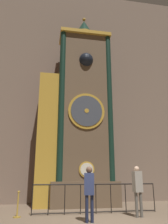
% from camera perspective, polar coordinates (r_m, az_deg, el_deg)
% --- Properties ---
extents(cathedral_back_wall, '(24.00, 0.32, 14.02)m').
position_cam_1_polar(cathedral_back_wall, '(14.07, -1.46, 7.02)').
color(cathedral_back_wall, '#7A6656').
rests_on(cathedral_back_wall, ground_plane).
extents(clock_tower, '(4.17, 1.83, 10.95)m').
position_cam_1_polar(clock_tower, '(11.92, -1.50, -0.73)').
color(clock_tower, brown).
rests_on(clock_tower, ground_plane).
extents(railing_fence, '(5.16, 0.05, 1.15)m').
position_cam_1_polar(railing_fence, '(9.63, 3.12, -21.25)').
color(railing_fence, black).
rests_on(railing_fence, ground_plane).
extents(visitor_near, '(0.38, 0.29, 1.80)m').
position_cam_1_polar(visitor_near, '(7.93, 1.39, -19.16)').
color(visitor_near, '#1B213A').
rests_on(visitor_near, ground_plane).
extents(visitor_far, '(0.38, 0.29, 1.84)m').
position_cam_1_polar(visitor_far, '(9.05, 13.83, -18.25)').
color(visitor_far, '#58554F').
rests_on(visitor_far, ground_plane).
extents(stanchion_post, '(0.28, 0.28, 0.94)m').
position_cam_1_polar(stanchion_post, '(9.22, -17.00, -23.04)').
color(stanchion_post, '#B28E33').
rests_on(stanchion_post, ground_plane).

